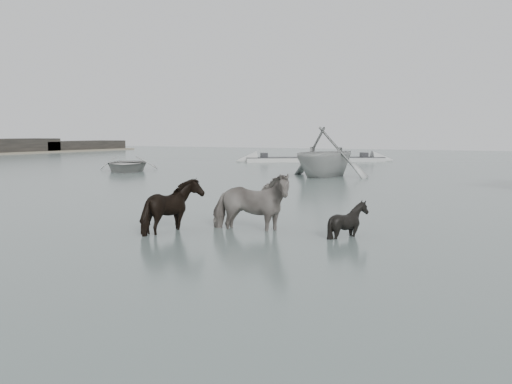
# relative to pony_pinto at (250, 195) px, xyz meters

# --- Properties ---
(ground) EXTENTS (140.00, 140.00, 0.00)m
(ground) POSITION_rel_pony_pinto_xyz_m (0.66, -1.18, -0.90)
(ground) COLOR #55655F
(ground) RESTS_ON ground
(pony_pinto) EXTENTS (2.27, 1.33, 1.80)m
(pony_pinto) POSITION_rel_pony_pinto_xyz_m (0.00, 0.00, 0.00)
(pony_pinto) COLOR black
(pony_pinto) RESTS_ON ground
(pony_dark) EXTENTS (1.71, 1.84, 1.50)m
(pony_dark) POSITION_rel_pony_pinto_xyz_m (-1.56, -1.04, -0.15)
(pony_dark) COLOR black
(pony_dark) RESTS_ON ground
(pony_black) EXTENTS (1.28, 1.22, 1.13)m
(pony_black) POSITION_rel_pony_pinto_xyz_m (2.41, 0.36, -0.34)
(pony_black) COLOR black
(pony_black) RESTS_ON ground
(rowboat_lead) EXTENTS (5.96, 6.34, 1.07)m
(rowboat_lead) POSITION_rel_pony_pinto_xyz_m (-17.16, 15.66, -0.37)
(rowboat_lead) COLOR #A5A5A1
(rowboat_lead) RESTS_ON ground
(rowboat_trail) EXTENTS (5.72, 6.29, 2.86)m
(rowboat_trail) POSITION_rel_pony_pinto_xyz_m (-4.47, 17.22, 0.53)
(rowboat_trail) COLOR #A4A7A4
(rowboat_trail) RESTS_ON ground
(skiff_outer) EXTENTS (6.04, 4.88, 0.75)m
(skiff_outer) POSITION_rel_pony_pinto_xyz_m (-13.92, 30.11, -0.53)
(skiff_outer) COLOR #B4B5B0
(skiff_outer) RESTS_ON ground
(skiff_far) EXTENTS (6.63, 4.77, 0.75)m
(skiff_far) POSITION_rel_pony_pinto_xyz_m (-8.15, 33.86, -0.53)
(skiff_far) COLOR #AAADAA
(skiff_far) RESTS_ON ground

